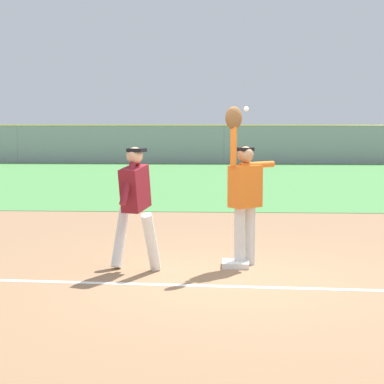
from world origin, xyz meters
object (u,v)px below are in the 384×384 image
object	(u,v)px
first_base	(236,264)
baseball	(246,109)
fielder	(244,188)
parked_car_green	(147,147)
parked_car_blue	(252,147)
parked_car_black	(48,146)
parked_car_tan	(359,147)
runner	(135,199)

from	to	relation	value
first_base	baseball	size ratio (longest dim) A/B	5.14
fielder	parked_car_green	bearing A→B (deg)	-28.38
first_base	parked_car_blue	xyz separation A→B (m)	(1.43, 26.88, 0.63)
first_base	parked_car_green	xyz separation A→B (m)	(-4.43, 26.31, 0.63)
parked_car_blue	parked_car_green	bearing A→B (deg)	-175.44
fielder	parked_car_green	size ratio (longest dim) A/B	0.50
parked_car_black	parked_car_tan	distance (m)	17.57
parked_car_black	parked_car_green	size ratio (longest dim) A/B	0.99
fielder	parked_car_black	bearing A→B (deg)	-17.18
runner	parked_car_tan	world-z (taller)	runner
first_base	parked_car_green	world-z (taller)	parked_car_green
parked_car_blue	baseball	bearing A→B (deg)	-93.83
first_base	parked_car_black	size ratio (longest dim) A/B	0.08
fielder	parked_car_black	distance (m)	28.92
parked_car_blue	parked_car_tan	bearing A→B (deg)	-6.87
parked_car_black	parked_car_tan	xyz separation A→B (m)	(17.55, -0.79, 0.00)
parked_car_green	parked_car_tan	size ratio (longest dim) A/B	1.00
parked_car_black	parked_car_green	xyz separation A→B (m)	(5.83, -0.77, 0.00)
baseball	parked_car_blue	distance (m)	26.59
runner	parked_car_black	world-z (taller)	runner
parked_car_blue	parked_car_black	bearing A→B (deg)	178.01
baseball	parked_car_green	size ratio (longest dim) A/B	0.02
fielder	baseball	world-z (taller)	baseball
runner	fielder	bearing A→B (deg)	31.20
runner	parked_car_green	size ratio (longest dim) A/B	0.38
parked_car_tan	parked_car_black	bearing A→B (deg)	-176.67
fielder	baseball	xyz separation A→B (m)	(0.03, 0.29, 1.13)
parked_car_tan	baseball	bearing A→B (deg)	-99.50
fielder	parked_car_black	world-z (taller)	fielder
parked_car_green	parked_car_blue	world-z (taller)	same
fielder	parked_car_blue	xyz separation A→B (m)	(1.32, 26.80, -0.45)
first_base	fielder	xyz separation A→B (m)	(0.12, 0.09, 1.08)
parked_car_black	parked_car_blue	size ratio (longest dim) A/B	1.02
fielder	baseball	bearing A→B (deg)	-44.17
first_base	baseball	bearing A→B (deg)	68.79
fielder	parked_car_black	size ratio (longest dim) A/B	0.50
parked_car_blue	fielder	bearing A→B (deg)	-93.87
first_base	parked_car_blue	size ratio (longest dim) A/B	0.09
baseball	parked_car_tan	world-z (taller)	baseball
first_base	parked_car_black	world-z (taller)	parked_car_black
parked_car_tan	first_base	bearing A→B (deg)	-99.58
parked_car_green	parked_car_blue	distance (m)	5.90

